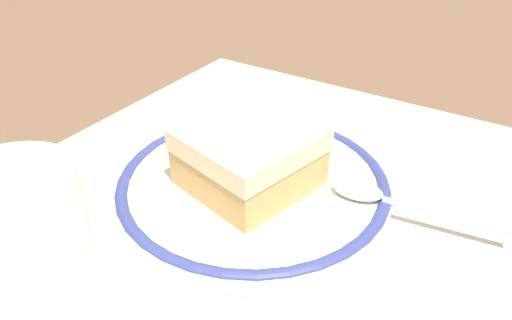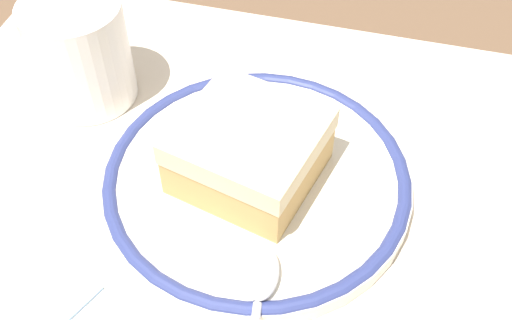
% 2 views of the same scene
% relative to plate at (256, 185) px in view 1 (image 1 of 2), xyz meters
% --- Properties ---
extents(ground_plane, '(2.40, 2.40, 0.00)m').
position_rel_plate_xyz_m(ground_plane, '(0.02, -0.00, -0.01)').
color(ground_plane, brown).
extents(placemat, '(0.52, 0.41, 0.00)m').
position_rel_plate_xyz_m(placemat, '(0.02, -0.00, -0.01)').
color(placemat, beige).
rests_on(placemat, ground_plane).
extents(plate, '(0.23, 0.23, 0.02)m').
position_rel_plate_xyz_m(plate, '(0.00, 0.00, 0.00)').
color(plate, silver).
rests_on(plate, placemat).
extents(cake_slice, '(0.11, 0.11, 0.05)m').
position_rel_plate_xyz_m(cake_slice, '(0.01, -0.00, 0.03)').
color(cake_slice, tan).
rests_on(cake_slice, plate).
extents(spoon, '(0.03, 0.13, 0.01)m').
position_rel_plate_xyz_m(spoon, '(-0.03, 0.09, 0.01)').
color(spoon, silver).
rests_on(spoon, plate).
extents(cup, '(0.08, 0.08, 0.09)m').
position_rel_plate_xyz_m(cup, '(0.16, -0.07, 0.03)').
color(cup, white).
rests_on(cup, placemat).
extents(napkin, '(0.16, 0.15, 0.00)m').
position_rel_plate_xyz_m(napkin, '(-0.13, -0.13, -0.01)').
color(napkin, white).
rests_on(napkin, placemat).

